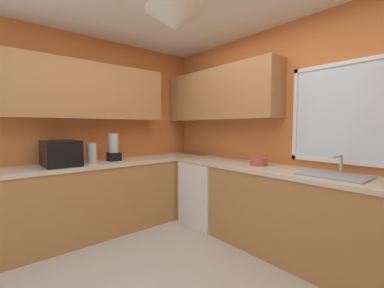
# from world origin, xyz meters

# --- Properties ---
(room_shell) EXTENTS (4.00, 3.36, 2.61)m
(room_shell) POSITION_xyz_m (-0.38, 0.46, 1.73)
(room_shell) COLOR #D17238
(room_shell) RESTS_ON ground_plane
(counter_run_left) EXTENTS (0.65, 2.97, 0.90)m
(counter_run_left) POSITION_xyz_m (-1.63, 0.00, 0.45)
(counter_run_left) COLOR #AD7542
(counter_run_left) RESTS_ON ground_plane
(counter_run_back) EXTENTS (3.09, 0.65, 0.90)m
(counter_run_back) POSITION_xyz_m (0.21, 1.31, 0.45)
(counter_run_back) COLOR #AD7542
(counter_run_back) RESTS_ON ground_plane
(dishwasher) EXTENTS (0.60, 0.60, 0.86)m
(dishwasher) POSITION_xyz_m (-0.97, 1.28, 0.43)
(dishwasher) COLOR white
(dishwasher) RESTS_ON ground_plane
(microwave) EXTENTS (0.48, 0.36, 0.29)m
(microwave) POSITION_xyz_m (-1.63, -0.44, 1.05)
(microwave) COLOR black
(microwave) RESTS_ON counter_run_left
(kettle) EXTENTS (0.12, 0.12, 0.25)m
(kettle) POSITION_xyz_m (-1.61, -0.10, 1.03)
(kettle) COLOR #B7B7BC
(kettle) RESTS_ON counter_run_left
(sink_assembly) EXTENTS (0.55, 0.40, 0.19)m
(sink_assembly) POSITION_xyz_m (0.64, 1.31, 0.91)
(sink_assembly) COLOR #9EA0A5
(sink_assembly) RESTS_ON counter_run_back
(bowl) EXTENTS (0.19, 0.19, 0.09)m
(bowl) POSITION_xyz_m (-0.17, 1.31, 0.95)
(bowl) COLOR #B74C42
(bowl) RESTS_ON counter_run_back
(blender_appliance) EXTENTS (0.15, 0.15, 0.36)m
(blender_appliance) POSITION_xyz_m (-1.63, 0.19, 1.07)
(blender_appliance) COLOR black
(blender_appliance) RESTS_ON counter_run_left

